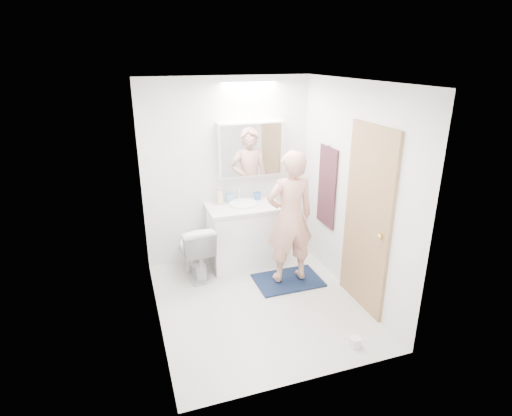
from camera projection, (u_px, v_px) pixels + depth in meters
name	position (u px, v px, depth m)	size (l,w,h in m)	color
floor	(259.00, 302.00, 4.65)	(2.50, 2.50, 0.00)	silver
ceiling	(260.00, 81.00, 3.81)	(2.50, 2.50, 0.00)	white
wall_back	(228.00, 172.00, 5.34)	(2.50, 2.50, 0.00)	white
wall_front	(313.00, 256.00, 3.12)	(2.50, 2.50, 0.00)	white
wall_left	(150.00, 216.00, 3.90)	(2.50, 2.50, 0.00)	white
wall_right	(353.00, 192.00, 4.56)	(2.50, 2.50, 0.00)	white
vanity_cabinet	(244.00, 236.00, 5.41)	(0.90, 0.55, 0.78)	white
countertop	(244.00, 207.00, 5.26)	(0.95, 0.58, 0.04)	white
sink_basin	(243.00, 204.00, 5.28)	(0.36, 0.36, 0.03)	white
faucet	(239.00, 194.00, 5.42)	(0.02, 0.02, 0.16)	silver
medicine_cabinet	(251.00, 149.00, 5.25)	(0.88, 0.14, 0.70)	white
mirror_panel	(253.00, 150.00, 5.19)	(0.84, 0.01, 0.66)	silver
toilet	(194.00, 250.00, 5.11)	(0.39, 0.69, 0.71)	white
bath_rug	(288.00, 280.00, 5.08)	(0.80, 0.55, 0.02)	#14233E
person	(290.00, 218.00, 4.79)	(0.58, 0.38, 1.60)	tan
door	(367.00, 220.00, 4.31)	(0.04, 0.80, 2.00)	tan
door_knob	(380.00, 237.00, 4.05)	(0.06, 0.06, 0.06)	gold
towel	(327.00, 187.00, 5.07)	(0.02, 0.42, 1.00)	#111C36
towel_hook	(329.00, 145.00, 4.89)	(0.02, 0.02, 0.07)	silver
soap_bottle_a	(220.00, 196.00, 5.27)	(0.09, 0.09, 0.23)	beige
soap_bottle_b	(229.00, 196.00, 5.34)	(0.08, 0.08, 0.17)	#5E9DC9
toothbrush_cup	(257.00, 196.00, 5.45)	(0.11, 0.11, 0.10)	#477DD6
toilet_paper_roll	(355.00, 342.00, 3.93)	(0.11, 0.11, 0.10)	white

